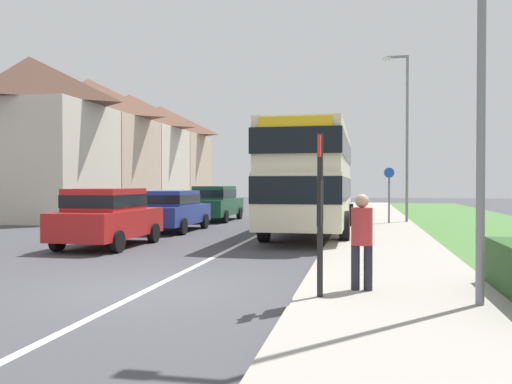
{
  "coord_description": "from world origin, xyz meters",
  "views": [
    {
      "loc": [
        3.64,
        -8.58,
        1.84
      ],
      "look_at": [
        0.74,
        5.77,
        1.6
      ],
      "focal_mm": 37.27,
      "sensor_mm": 36.0,
      "label": 1
    }
  ],
  "objects_px": {
    "double_decker_bus": "(312,175)",
    "parked_car_red": "(107,215)",
    "parked_car_dark_green": "(216,202)",
    "street_lamp_mid": "(405,128)",
    "street_lamp_near": "(474,3)",
    "parked_car_blue": "(173,209)",
    "bus_stop_sign": "(320,203)",
    "cycle_route_sign": "(389,193)",
    "pedestrian_at_stop": "(362,237)"
  },
  "relations": [
    {
      "from": "parked_car_dark_green",
      "to": "street_lamp_mid",
      "type": "height_order",
      "value": "street_lamp_mid"
    },
    {
      "from": "double_decker_bus",
      "to": "parked_car_red",
      "type": "distance_m",
      "value": 7.45
    },
    {
      "from": "bus_stop_sign",
      "to": "street_lamp_near",
      "type": "bearing_deg",
      "value": -2.44
    },
    {
      "from": "street_lamp_mid",
      "to": "bus_stop_sign",
      "type": "bearing_deg",
      "value": -98.43
    },
    {
      "from": "double_decker_bus",
      "to": "street_lamp_near",
      "type": "distance_m",
      "value": 11.81
    },
    {
      "from": "parked_car_red",
      "to": "street_lamp_mid",
      "type": "bearing_deg",
      "value": 49.16
    },
    {
      "from": "parked_car_dark_green",
      "to": "bus_stop_sign",
      "type": "distance_m",
      "value": 18.18
    },
    {
      "from": "parked_car_dark_green",
      "to": "parked_car_red",
      "type": "bearing_deg",
      "value": -90.76
    },
    {
      "from": "double_decker_bus",
      "to": "bus_stop_sign",
      "type": "bearing_deg",
      "value": -83.98
    },
    {
      "from": "parked_car_dark_green",
      "to": "pedestrian_at_stop",
      "type": "distance_m",
      "value": 17.84
    },
    {
      "from": "cycle_route_sign",
      "to": "street_lamp_near",
      "type": "distance_m",
      "value": 16.06
    },
    {
      "from": "parked_car_dark_green",
      "to": "street_lamp_mid",
      "type": "distance_m",
      "value": 9.54
    },
    {
      "from": "parked_car_dark_green",
      "to": "parked_car_blue",
      "type": "bearing_deg",
      "value": -90.6
    },
    {
      "from": "parked_car_blue",
      "to": "street_lamp_mid",
      "type": "relative_size",
      "value": 0.57
    },
    {
      "from": "parked_car_dark_green",
      "to": "bus_stop_sign",
      "type": "xyz_separation_m",
      "value": [
        6.45,
        -16.99,
        0.61
      ]
    },
    {
      "from": "double_decker_bus",
      "to": "parked_car_blue",
      "type": "distance_m",
      "value": 5.5
    },
    {
      "from": "parked_car_red",
      "to": "parked_car_blue",
      "type": "distance_m",
      "value": 5.11
    },
    {
      "from": "parked_car_red",
      "to": "parked_car_dark_green",
      "type": "xyz_separation_m",
      "value": [
        0.15,
        10.91,
        0.01
      ]
    },
    {
      "from": "parked_car_blue",
      "to": "bus_stop_sign",
      "type": "distance_m",
      "value": 12.97
    },
    {
      "from": "double_decker_bus",
      "to": "cycle_route_sign",
      "type": "distance_m",
      "value": 5.54
    },
    {
      "from": "parked_car_red",
      "to": "parked_car_blue",
      "type": "relative_size",
      "value": 0.92
    },
    {
      "from": "parked_car_red",
      "to": "street_lamp_near",
      "type": "relative_size",
      "value": 0.52
    },
    {
      "from": "cycle_route_sign",
      "to": "street_lamp_mid",
      "type": "distance_m",
      "value": 3.11
    },
    {
      "from": "bus_stop_sign",
      "to": "street_lamp_mid",
      "type": "height_order",
      "value": "street_lamp_mid"
    },
    {
      "from": "parked_car_blue",
      "to": "cycle_route_sign",
      "type": "height_order",
      "value": "cycle_route_sign"
    },
    {
      "from": "bus_stop_sign",
      "to": "cycle_route_sign",
      "type": "bearing_deg",
      "value": 83.66
    },
    {
      "from": "bus_stop_sign",
      "to": "parked_car_red",
      "type": "bearing_deg",
      "value": 137.34
    },
    {
      "from": "parked_car_red",
      "to": "cycle_route_sign",
      "type": "relative_size",
      "value": 1.59
    },
    {
      "from": "street_lamp_mid",
      "to": "cycle_route_sign",
      "type": "bearing_deg",
      "value": -129.53
    },
    {
      "from": "parked_car_dark_green",
      "to": "street_lamp_mid",
      "type": "relative_size",
      "value": 0.61
    },
    {
      "from": "bus_stop_sign",
      "to": "cycle_route_sign",
      "type": "height_order",
      "value": "bus_stop_sign"
    },
    {
      "from": "double_decker_bus",
      "to": "street_lamp_mid",
      "type": "xyz_separation_m",
      "value": [
        3.61,
        5.53,
        2.18
      ]
    },
    {
      "from": "parked_car_blue",
      "to": "street_lamp_mid",
      "type": "bearing_deg",
      "value": 30.85
    },
    {
      "from": "bus_stop_sign",
      "to": "street_lamp_near",
      "type": "height_order",
      "value": "street_lamp_near"
    },
    {
      "from": "cycle_route_sign",
      "to": "street_lamp_near",
      "type": "height_order",
      "value": "street_lamp_near"
    },
    {
      "from": "parked_car_red",
      "to": "bus_stop_sign",
      "type": "relative_size",
      "value": 1.54
    },
    {
      "from": "street_lamp_near",
      "to": "street_lamp_mid",
      "type": "bearing_deg",
      "value": 89.01
    },
    {
      "from": "parked_car_red",
      "to": "street_lamp_near",
      "type": "xyz_separation_m",
      "value": [
        8.76,
        -6.17,
        3.46
      ]
    },
    {
      "from": "street_lamp_near",
      "to": "street_lamp_mid",
      "type": "distance_m",
      "value": 16.64
    },
    {
      "from": "parked_car_blue",
      "to": "bus_stop_sign",
      "type": "xyz_separation_m",
      "value": [
        6.51,
        -11.19,
        0.68
      ]
    },
    {
      "from": "double_decker_bus",
      "to": "parked_car_red",
      "type": "relative_size",
      "value": 2.48
    },
    {
      "from": "street_lamp_near",
      "to": "parked_car_blue",
      "type": "bearing_deg",
      "value": 127.56
    },
    {
      "from": "bus_stop_sign",
      "to": "pedestrian_at_stop",
      "type": "bearing_deg",
      "value": 44.53
    },
    {
      "from": "street_lamp_near",
      "to": "street_lamp_mid",
      "type": "height_order",
      "value": "street_lamp_near"
    },
    {
      "from": "parked_car_blue",
      "to": "street_lamp_near",
      "type": "height_order",
      "value": "street_lamp_near"
    },
    {
      "from": "cycle_route_sign",
      "to": "street_lamp_near",
      "type": "xyz_separation_m",
      "value": [
        0.42,
        -15.78,
        2.96
      ]
    },
    {
      "from": "double_decker_bus",
      "to": "parked_car_red",
      "type": "height_order",
      "value": "double_decker_bus"
    },
    {
      "from": "double_decker_bus",
      "to": "street_lamp_mid",
      "type": "relative_size",
      "value": 1.31
    },
    {
      "from": "pedestrian_at_stop",
      "to": "bus_stop_sign",
      "type": "bearing_deg",
      "value": -135.47
    },
    {
      "from": "bus_stop_sign",
      "to": "street_lamp_mid",
      "type": "xyz_separation_m",
      "value": [
        2.45,
        16.55,
        2.78
      ]
    }
  ]
}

